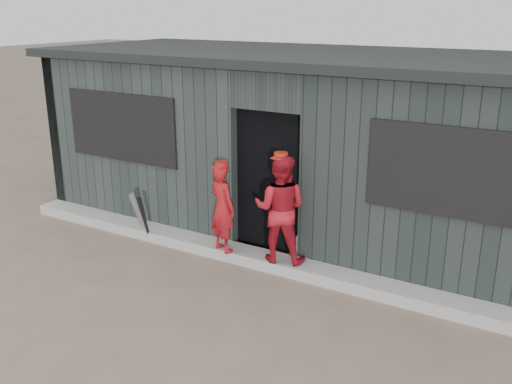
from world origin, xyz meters
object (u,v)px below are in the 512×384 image
Objects in this scene: bat_right at (145,220)px; player_red_right at (280,209)px; bat_left at (140,216)px; player_grey_back at (310,215)px; dugout at (314,143)px; bat_mid at (139,216)px; player_red_left at (222,208)px.

bat_right is 2.12m from player_red_right.
bat_left is 0.59× the size of player_grey_back.
dugout is at bearing -93.68° from player_red_right.
dugout reaches higher than player_red_right.
player_grey_back reaches higher than bat_right.
bat_left is 0.18m from bat_right.
bat_right is at bearing -131.54° from dugout.
player_grey_back reaches higher than bat_left.
player_red_right is at bearing 2.33° from bat_mid.
dugout reaches higher than player_red_left.
dugout is (1.92, 1.80, 0.94)m from bat_mid.
bat_left is 1.48m from player_red_left.
bat_mid is 0.93× the size of bat_right.
player_red_right reaches higher than bat_right.
player_red_right is at bearing 5.84° from bat_right.
bat_left reaches higher than bat_right.
player_red_left is 1.95m from dugout.
player_grey_back is at bearing 14.55° from bat_left.
bat_right is 0.62× the size of player_red_left.
player_red_left is (1.49, -0.02, 0.40)m from bat_mid.
bat_left is at bearing -135.46° from dugout.
player_grey_back is at bearing 17.60° from bat_right.
player_red_left is at bearing -0.87° from bat_mid.
player_red_right is at bearing -151.98° from player_red_left.
player_red_left is 0.86× the size of player_red_right.
player_red_right is 0.57m from player_grey_back.
player_red_left is 0.14× the size of dugout.
player_grey_back is 1.48m from dugout.
player_red_right is 0.17× the size of dugout.
bat_right is 0.09× the size of dugout.
player_red_right is (0.79, 0.12, 0.10)m from player_red_left.
dugout is (0.44, 1.83, 0.54)m from player_red_left.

